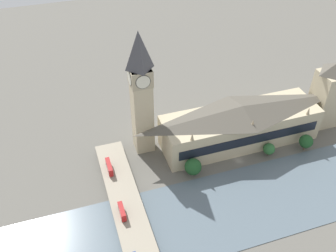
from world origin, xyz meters
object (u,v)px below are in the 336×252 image
at_px(clock_tower, 141,92).
at_px(road_bridge, 134,230).
at_px(double_decker_bus_lead, 122,211).
at_px(parliament_hall, 240,124).
at_px(victoria_tower, 328,94).
at_px(double_decker_bus_mid, 109,167).

relative_size(clock_tower, road_bridge, 0.60).
bearing_deg(double_decker_bus_lead, parliament_hall, -65.96).
distance_m(victoria_tower, double_decker_bus_lead, 153.47).
distance_m(victoria_tower, double_decker_bus_mid, 148.63).
bearing_deg(victoria_tower, parliament_hall, 90.05).
bearing_deg(road_bridge, clock_tower, -19.58).
distance_m(parliament_hall, clock_tower, 67.40).
bearing_deg(clock_tower, victoria_tower, -96.15).
xyz_separation_m(clock_tower, victoria_tower, (-13.17, -122.22, -18.66)).
distance_m(road_bridge, double_decker_bus_mid, 44.11).
bearing_deg(double_decker_bus_mid, victoria_tower, -88.14).
bearing_deg(parliament_hall, double_decker_bus_mid, 93.17).
distance_m(road_bridge, double_decker_bus_lead, 11.64).
distance_m(parliament_hall, double_decker_bus_lead, 93.69).
height_order(road_bridge, double_decker_bus_lead, double_decker_bus_lead).
bearing_deg(clock_tower, road_bridge, 160.42).
height_order(parliament_hall, victoria_tower, victoria_tower).
distance_m(victoria_tower, road_bridge, 153.43).
bearing_deg(clock_tower, double_decker_bus_mid, 125.18).
xyz_separation_m(victoria_tower, road_bridge, (-48.60, 144.19, -19.67)).
height_order(clock_tower, double_decker_bus_mid, clock_tower).
xyz_separation_m(parliament_hall, clock_tower, (13.22, 59.79, 28.17)).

